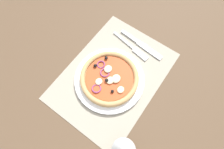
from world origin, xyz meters
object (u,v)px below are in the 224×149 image
Objects in this scene: pizza at (109,77)px; fork at (132,47)px; plate at (109,79)px; knife at (141,45)px.

fork is at bearing -177.43° from pizza.
plate reaches higher than knife.
plate is 1.66cm from pizza.
knife is at bearing 61.31° from fork.
pizza is at bearing -78.31° from fork.
plate is 16.60cm from fork.
knife reaches higher than fork.
plate is at bearing -89.98° from knife.
knife is (-19.76, 1.71, -1.97)cm from pizza.
pizza is at bearing -90.01° from knife.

